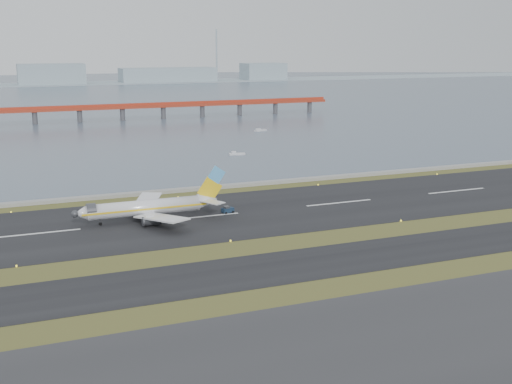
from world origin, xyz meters
TOP-DOWN VIEW (x-y plane):
  - ground at (0.00, 0.00)m, footprint 1000.00×1000.00m
  - apron_strip at (0.00, -55.00)m, footprint 1000.00×50.00m
  - taxiway_strip at (0.00, -12.00)m, footprint 1000.00×18.00m
  - runway_strip at (0.00, 30.00)m, footprint 1000.00×45.00m
  - seawall at (0.00, 60.00)m, footprint 1000.00×2.50m
  - bay_water at (0.00, 460.00)m, footprint 1400.00×800.00m
  - red_pier at (20.00, 250.00)m, footprint 260.00×5.00m
  - far_shoreline at (13.62, 620.00)m, footprint 1400.00×80.00m
  - airliner at (-12.56, 31.58)m, footprint 38.52×32.89m
  - pushback_tug at (7.58, 31.22)m, footprint 3.36×2.40m
  - workboat_near at (40.60, 114.88)m, footprint 6.58×3.03m
  - workboat_far at (75.97, 176.83)m, footprint 7.02×4.19m

SIDE VIEW (x-z plane):
  - ground at x=0.00m, z-range 0.00..0.00m
  - bay_water at x=0.00m, z-range -0.65..0.65m
  - apron_strip at x=0.00m, z-range 0.00..0.10m
  - taxiway_strip at x=0.00m, z-range 0.00..0.10m
  - runway_strip at x=0.00m, z-range 0.00..0.10m
  - workboat_near at x=40.60m, z-range -0.28..1.26m
  - seawall at x=0.00m, z-range 0.00..1.00m
  - workboat_far at x=75.97m, z-range -0.30..1.33m
  - pushback_tug at x=7.58m, z-range -0.03..1.92m
  - airliner at x=-12.56m, z-range -2.94..9.86m
  - far_shoreline at x=13.62m, z-range -24.18..36.32m
  - red_pier at x=20.00m, z-range 2.18..12.38m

